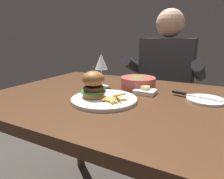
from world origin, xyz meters
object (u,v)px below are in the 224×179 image
(burger_sandwich, at_px, (93,84))
(main_plate, at_px, (104,99))
(wine_glass, at_px, (101,63))
(table_knife, at_px, (193,95))
(bread_plate, at_px, (206,100))
(soup_bowl, at_px, (138,82))
(diner_person, at_px, (165,96))
(butter_dish, at_px, (145,91))

(burger_sandwich, bearing_deg, main_plate, 12.86)
(burger_sandwich, relative_size, wine_glass, 0.74)
(wine_glass, bearing_deg, table_knife, 1.05)
(table_knife, bearing_deg, bread_plate, -13.13)
(table_knife, xyz_separation_m, soup_bowl, (-0.27, 0.06, 0.02))
(bread_plate, height_order, soup_bowl, soup_bowl)
(bread_plate, bearing_deg, wine_glass, 179.60)
(table_knife, bearing_deg, wine_glass, -178.95)
(wine_glass, bearing_deg, main_plate, -56.51)
(bread_plate, bearing_deg, burger_sandwich, -153.39)
(burger_sandwich, xyz_separation_m, diner_person, (0.11, 0.78, -0.24))
(main_plate, height_order, soup_bowl, soup_bowl)
(butter_dish, bearing_deg, wine_glass, 175.60)
(bread_plate, bearing_deg, diner_person, 116.91)
(soup_bowl, bearing_deg, burger_sandwich, -108.03)
(butter_dish, height_order, diner_person, diner_person)
(bread_plate, relative_size, butter_dish, 1.59)
(main_plate, height_order, bread_plate, main_plate)
(butter_dish, relative_size, soup_bowl, 0.54)
(table_knife, bearing_deg, butter_dish, -172.42)
(main_plate, distance_m, diner_person, 0.80)
(main_plate, bearing_deg, burger_sandwich, -167.14)
(main_plate, xyz_separation_m, butter_dish, (0.11, 0.18, 0.00))
(main_plate, distance_m, butter_dish, 0.21)
(wine_glass, relative_size, table_knife, 0.77)
(butter_dish, bearing_deg, soup_bowl, 129.14)
(wine_glass, height_order, diner_person, diner_person)
(main_plate, bearing_deg, butter_dish, 57.96)
(table_knife, relative_size, butter_dish, 2.34)
(main_plate, bearing_deg, table_knife, 33.23)
(main_plate, xyz_separation_m, diner_person, (0.07, 0.77, -0.18))
(wine_glass, xyz_separation_m, diner_person, (0.20, 0.58, -0.30))
(bread_plate, xyz_separation_m, butter_dish, (-0.25, -0.02, 0.01))
(main_plate, bearing_deg, bread_plate, 28.09)
(table_knife, relative_size, soup_bowl, 1.27)
(bread_plate, distance_m, butter_dish, 0.25)
(main_plate, xyz_separation_m, wine_glass, (-0.13, 0.20, 0.12))
(main_plate, xyz_separation_m, soup_bowl, (0.04, 0.26, 0.02))
(diner_person, bearing_deg, butter_dish, -85.80)
(table_knife, distance_m, butter_dish, 0.20)
(soup_bowl, relative_size, diner_person, 0.15)
(main_plate, distance_m, burger_sandwich, 0.08)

